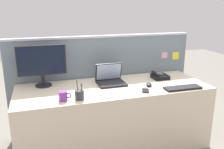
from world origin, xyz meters
TOP-DOWN VIEW (x-y plane):
  - ground_plane at (0.00, 0.00)m, footprint 10.00×10.00m
  - desk at (0.00, 0.00)m, footprint 2.06×0.77m
  - cubicle_divider at (0.00, 0.42)m, footprint 2.26×0.08m
  - desktop_monitor at (-0.72, 0.24)m, footprint 0.51×0.17m
  - laptop at (-0.00, 0.12)m, footprint 0.30×0.27m
  - desk_phone at (0.61, 0.12)m, footprint 0.18×0.18m
  - keyboard_main at (0.67, -0.29)m, footprint 0.40×0.13m
  - computer_mouse_right_hand at (0.37, -0.10)m, footprint 0.09×0.12m
  - pen_cup at (-0.41, -0.27)m, footprint 0.08×0.08m
  - cell_phone_silver_slab at (-0.16, -0.26)m, footprint 0.10×0.15m
  - cell_phone_black_slab at (0.27, -0.24)m, footprint 0.11×0.15m
  - coffee_mug at (-0.56, -0.25)m, footprint 0.12×0.08m

SIDE VIEW (x-z plane):
  - ground_plane at x=0.00m, z-range 0.00..0.00m
  - desk at x=0.00m, z-range 0.00..0.71m
  - cubicle_divider at x=0.00m, z-range 0.00..1.21m
  - cell_phone_silver_slab at x=-0.16m, z-range 0.71..0.72m
  - cell_phone_black_slab at x=0.27m, z-range 0.71..0.72m
  - keyboard_main at x=0.67m, z-range 0.71..0.73m
  - computer_mouse_right_hand at x=0.37m, z-range 0.71..0.74m
  - desk_phone at x=0.61m, z-range 0.70..0.78m
  - coffee_mug at x=-0.56m, z-range 0.71..0.80m
  - pen_cup at x=-0.41m, z-range 0.66..0.85m
  - laptop at x=0.00m, z-range 0.65..0.87m
  - desktop_monitor at x=-0.72m, z-range 0.75..1.19m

